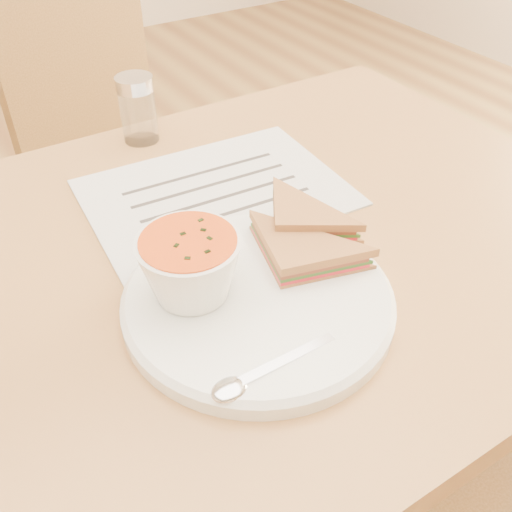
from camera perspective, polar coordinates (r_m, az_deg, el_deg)
dining_table at (r=0.96m, az=-2.10°, el=-16.66°), size 1.00×0.70×0.75m
chair_far at (r=1.39m, az=-10.91°, el=7.09°), size 0.50×0.50×0.88m
plate at (r=0.59m, az=0.20°, el=-4.49°), size 0.36×0.36×0.02m
soup_bowl at (r=0.57m, az=-6.56°, el=-1.35°), size 0.12×0.12×0.07m
sandwich_half_a at (r=0.58m, az=2.50°, el=-2.62°), size 0.13×0.13×0.03m
sandwich_half_b at (r=0.62m, az=1.91°, el=1.98°), size 0.14×0.14×0.03m
spoon at (r=0.52m, az=2.18°, el=-10.79°), size 0.17×0.04×0.01m
paper_menu at (r=0.77m, az=-4.04°, el=6.37°), size 0.35×0.26×0.00m
condiment_shaker at (r=0.89m, az=-11.73°, el=14.17°), size 0.06×0.06×0.10m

